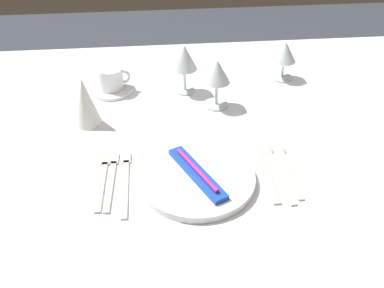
# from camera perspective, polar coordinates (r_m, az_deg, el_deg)

# --- Properties ---
(dining_table) EXTENTS (1.80, 1.11, 0.74)m
(dining_table) POSITION_cam_1_polar(r_m,az_deg,el_deg) (1.26, -0.15, -0.87)
(dining_table) COLOR white
(dining_table) RESTS_ON ground
(dinner_plate) EXTENTS (0.27, 0.27, 0.02)m
(dinner_plate) POSITION_cam_1_polar(r_m,az_deg,el_deg) (1.03, 0.64, -4.47)
(dinner_plate) COLOR white
(dinner_plate) RESTS_ON dining_table
(toothbrush_package) EXTENTS (0.12, 0.21, 0.02)m
(toothbrush_package) POSITION_cam_1_polar(r_m,az_deg,el_deg) (1.02, 0.65, -3.75)
(toothbrush_package) COLOR blue
(toothbrush_package) RESTS_ON dinner_plate
(fork_outer) EXTENTS (0.02, 0.23, 0.00)m
(fork_outer) POSITION_cam_1_polar(r_m,az_deg,el_deg) (1.04, -8.60, -4.65)
(fork_outer) COLOR beige
(fork_outer) RESTS_ON dining_table
(fork_inner) EXTENTS (0.03, 0.21, 0.00)m
(fork_inner) POSITION_cam_1_polar(r_m,az_deg,el_deg) (1.06, -10.38, -4.38)
(fork_inner) COLOR beige
(fork_inner) RESTS_ON dining_table
(fork_salad) EXTENTS (0.02, 0.20, 0.00)m
(fork_salad) POSITION_cam_1_polar(r_m,az_deg,el_deg) (1.06, -11.48, -4.42)
(fork_salad) COLOR beige
(fork_salad) RESTS_ON dining_table
(dinner_knife) EXTENTS (0.02, 0.21, 0.00)m
(dinner_knife) POSITION_cam_1_polar(r_m,az_deg,el_deg) (1.06, 9.66, -3.87)
(dinner_knife) COLOR beige
(dinner_knife) RESTS_ON dining_table
(spoon_soup) EXTENTS (0.03, 0.22, 0.01)m
(spoon_soup) POSITION_cam_1_polar(r_m,az_deg,el_deg) (1.09, 10.70, -2.78)
(spoon_soup) COLOR beige
(spoon_soup) RESTS_ON dining_table
(spoon_dessert) EXTENTS (0.03, 0.20, 0.01)m
(spoon_dessert) POSITION_cam_1_polar(r_m,az_deg,el_deg) (1.10, 12.07, -2.52)
(spoon_dessert) COLOR beige
(spoon_dessert) RESTS_ON dining_table
(saucer_left) EXTENTS (0.14, 0.14, 0.01)m
(saucer_left) POSITION_cam_1_polar(r_m,az_deg,el_deg) (1.40, -10.29, 7.01)
(saucer_left) COLOR white
(saucer_left) RESTS_ON dining_table
(coffee_cup_left) EXTENTS (0.10, 0.08, 0.07)m
(coffee_cup_left) POSITION_cam_1_polar(r_m,az_deg,el_deg) (1.38, -10.39, 8.38)
(coffee_cup_left) COLOR white
(coffee_cup_left) RESTS_ON saucer_left
(wine_glass_centre) EXTENTS (0.08, 0.08, 0.15)m
(wine_glass_centre) POSITION_cam_1_polar(r_m,az_deg,el_deg) (1.33, -1.15, 10.90)
(wine_glass_centre) COLOR silver
(wine_glass_centre) RESTS_ON dining_table
(wine_glass_left) EXTENTS (0.07, 0.07, 0.13)m
(wine_glass_left) POSITION_cam_1_polar(r_m,az_deg,el_deg) (1.44, 11.91, 11.35)
(wine_glass_left) COLOR silver
(wine_glass_left) RESTS_ON dining_table
(wine_glass_right) EXTENTS (0.08, 0.08, 0.15)m
(wine_glass_right) POSITION_cam_1_polar(r_m,az_deg,el_deg) (1.26, 3.27, 9.03)
(wine_glass_right) COLOR silver
(wine_glass_right) RESTS_ON dining_table
(napkin_folded) EXTENTS (0.08, 0.08, 0.14)m
(napkin_folded) POSITION_cam_1_polar(r_m,az_deg,el_deg) (1.22, -13.67, 5.36)
(napkin_folded) COLOR white
(napkin_folded) RESTS_ON dining_table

